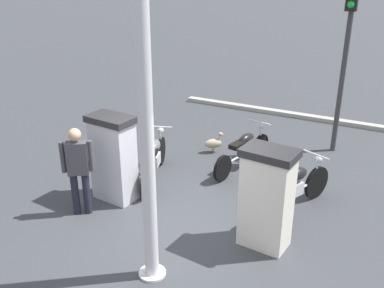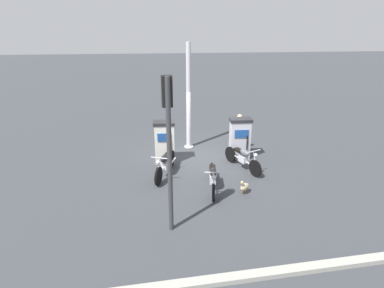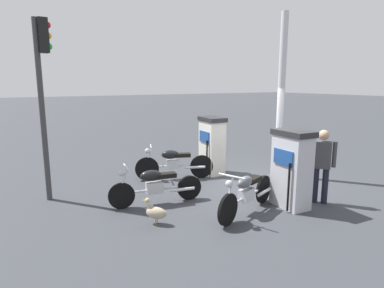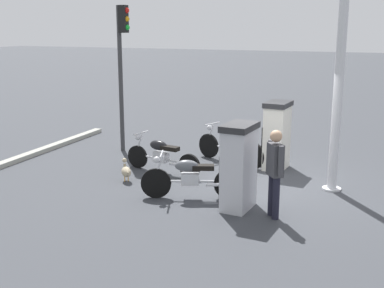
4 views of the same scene
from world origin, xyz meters
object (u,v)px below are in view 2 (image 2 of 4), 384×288
Objects in this scene: motorcycle_extra at (213,177)px; motorcycle_far_pump at (243,157)px; wandering_duck at (245,187)px; roadside_traffic_light at (168,131)px; motorcycle_near_pump at (165,164)px; attendant_person at (239,130)px; canopy_support_pole at (189,99)px; fuel_pump_far at (240,138)px; fuel_pump_near at (165,142)px.

motorcycle_far_pump is at bearing 134.02° from motorcycle_extra.
wandering_duck is 0.13× the size of roadside_traffic_light.
motorcycle_near_pump reaches higher than motorcycle_far_pump.
wandering_duck is at bearing 56.06° from motorcycle_near_pump.
wandering_duck is at bearing -14.82° from motorcycle_far_pump.
canopy_support_pole is at bearing -110.61° from attendant_person.
wandering_duck is 3.80m from roadside_traffic_light.
fuel_pump_far is at bearing 146.81° from motorcycle_extra.
fuel_pump_near is 3.07m from motorcycle_far_pump.
motorcycle_far_pump is (-0.17, 2.92, 0.00)m from motorcycle_near_pump.
motorcycle_extra is (1.39, -1.44, -0.03)m from motorcycle_far_pump.
motorcycle_far_pump is (1.07, -0.17, -0.38)m from fuel_pump_far.
roadside_traffic_light is at bearing -1.23° from fuel_pump_near.
roadside_traffic_light is at bearing -11.86° from canopy_support_pole.
motorcycle_far_pump is (1.07, 2.86, -0.38)m from fuel_pump_near.
canopy_support_pole is at bearing -175.98° from motorcycle_extra.
fuel_pump_far is at bearing 170.90° from motorcycle_far_pump.
fuel_pump_far is at bearing 51.16° from canopy_support_pole.
roadside_traffic_light is (4.37, -0.09, 1.86)m from fuel_pump_near.
fuel_pump_far reaches higher than motorcycle_near_pump.
motorcycle_near_pump is 0.45× the size of canopy_support_pole.
fuel_pump_near is 3.29m from attendant_person.
fuel_pump_far is 0.37× the size of canopy_support_pole.
roadside_traffic_light is at bearing -35.56° from fuel_pump_far.
wandering_duck is at bearing 66.28° from motorcycle_extra.
attendant_person reaches higher than motorcycle_near_pump.
attendant_person is at bearing 103.06° from fuel_pump_near.
roadside_traffic_light is (4.37, -3.12, 1.86)m from fuel_pump_far.
motorcycle_far_pump is 1.91m from attendant_person.
wandering_duck is (2.88, 2.38, -0.61)m from fuel_pump_near.
canopy_support_pole is (-1.52, -1.89, 1.33)m from fuel_pump_far.
roadside_traffic_light reaches higher than attendant_person.
motorcycle_far_pump is 1.88m from wandering_duck.
motorcycle_near_pump is 3.46m from canopy_support_pole.
fuel_pump_far reaches higher than fuel_pump_near.
fuel_pump_near is 0.42× the size of roadside_traffic_light.
fuel_pump_near is at bearing -76.94° from attendant_person.
motorcycle_near_pump is at bearing -58.78° from attendant_person.
fuel_pump_near reaches higher than motorcycle_far_pump.
attendant_person is 3.78m from wandering_duck.
fuel_pump_near is at bearing -36.95° from canopy_support_pole.
roadside_traffic_light reaches higher than wandering_duck.
wandering_duck is 4.96m from canopy_support_pole.
attendant_person reaches higher than wandering_duck.
roadside_traffic_light reaches higher than fuel_pump_near.
wandering_duck is (1.81, -0.48, -0.23)m from motorcycle_far_pump.
canopy_support_pole is (-5.88, 1.24, -0.53)m from roadside_traffic_light.
attendant_person is (-3.20, 1.78, 0.50)m from motorcycle_extra.
fuel_pump_far reaches higher than motorcycle_extra.
fuel_pump_far is 2.96m from motorcycle_extra.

